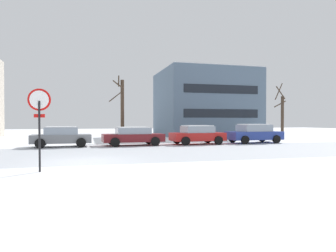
{
  "coord_description": "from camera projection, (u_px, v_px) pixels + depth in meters",
  "views": [
    {
      "loc": [
        0.04,
        -13.35,
        1.74
      ],
      "look_at": [
        4.98,
        5.04,
        1.45
      ],
      "focal_mm": 32.56,
      "sensor_mm": 36.0,
      "label": 1
    }
  ],
  "objects": [
    {
      "name": "road_surface",
      "position": [
        86.0,
        154.0,
        16.13
      ],
      "size": [
        80.0,
        8.68,
        0.0
      ],
      "color": "#B7BCC4",
      "rests_on": "ground"
    },
    {
      "name": "tree_far_left",
      "position": [
        282.0,
        115.0,
        30.04
      ],
      "size": [
        1.38,
        1.4,
        5.58
      ],
      "color": "#423326",
      "rests_on": "ground"
    },
    {
      "name": "stop_sign",
      "position": [
        39.0,
        113.0,
        10.39
      ],
      "size": [
        0.76,
        0.14,
        2.86
      ],
      "color": "black",
      "rests_on": "ground"
    },
    {
      "name": "parked_car_gray",
      "position": [
        61.0,
        136.0,
        20.75
      ],
      "size": [
        3.97,
        2.19,
        1.39
      ],
      "color": "slate",
      "rests_on": "ground"
    },
    {
      "name": "tree_far_mid",
      "position": [
        122.0,
        109.0,
        25.49
      ],
      "size": [
        1.28,
        1.93,
        5.62
      ],
      "color": "#423326",
      "rests_on": "ground"
    },
    {
      "name": "parked_car_maroon",
      "position": [
        133.0,
        136.0,
        21.98
      ],
      "size": [
        4.41,
        2.25,
        1.33
      ],
      "color": "maroon",
      "rests_on": "ground"
    },
    {
      "name": "building_far_right",
      "position": [
        205.0,
        103.0,
        36.94
      ],
      "size": [
        10.65,
        9.8,
        7.83
      ],
      "color": "slate",
      "rests_on": "ground"
    },
    {
      "name": "parked_car_blue",
      "position": [
        254.0,
        133.0,
        24.53
      ],
      "size": [
        4.43,
        2.28,
        1.52
      ],
      "color": "#283D93",
      "rests_on": "ground"
    },
    {
      "name": "ground_plane",
      "position": [
        86.0,
        162.0,
        12.9
      ],
      "size": [
        120.0,
        120.0,
        0.0
      ],
      "primitive_type": "plane",
      "color": "white"
    },
    {
      "name": "parked_car_red",
      "position": [
        197.0,
        135.0,
        23.15
      ],
      "size": [
        4.1,
        2.25,
        1.43
      ],
      "color": "red",
      "rests_on": "ground"
    }
  ]
}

